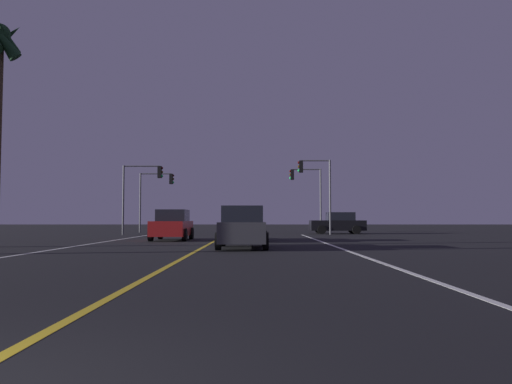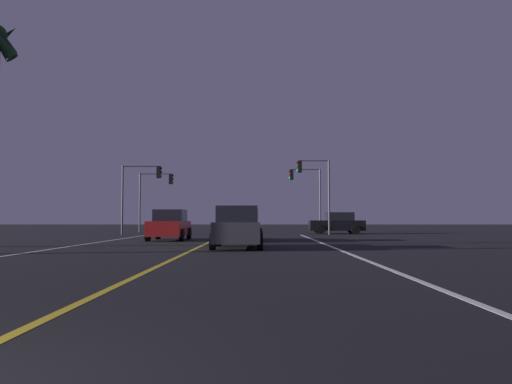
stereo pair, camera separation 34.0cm
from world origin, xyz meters
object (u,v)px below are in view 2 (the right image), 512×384
(car_oncoming, at_px, (170,225))
(traffic_light_far_left, at_px, (156,188))
(traffic_light_near_right, at_px, (314,180))
(traffic_light_far_right, at_px, (305,185))
(car_ahead_far, at_px, (243,226))
(car_lead_same_lane, at_px, (238,228))
(car_crossing_side, at_px, (337,223))
(traffic_light_near_left, at_px, (142,183))

(car_oncoming, xyz_separation_m, traffic_light_far_left, (-3.92, 15.24, 3.00))
(traffic_light_near_right, distance_m, traffic_light_far_right, 5.50)
(car_ahead_far, bearing_deg, car_oncoming, 75.71)
(traffic_light_near_right, height_order, traffic_light_far_right, traffic_light_near_right)
(car_ahead_far, bearing_deg, car_lead_same_lane, 179.98)
(car_ahead_far, xyz_separation_m, traffic_light_far_left, (-8.05, 16.29, 3.00))
(car_lead_same_lane, height_order, car_ahead_far, same)
(car_crossing_side, xyz_separation_m, traffic_light_far_right, (-2.18, 3.47, 3.25))
(car_oncoming, relative_size, traffic_light_far_left, 0.84)
(car_oncoming, relative_size, car_lead_same_lane, 1.00)
(car_crossing_side, distance_m, traffic_light_near_left, 15.51)
(car_crossing_side, distance_m, traffic_light_near_right, 4.39)
(car_lead_same_lane, bearing_deg, traffic_light_near_left, 24.88)
(traffic_light_near_left, bearing_deg, car_ahead_far, -53.34)
(car_crossing_side, xyz_separation_m, traffic_light_near_right, (-2.04, -2.03, 3.31))
(car_ahead_far, bearing_deg, car_crossing_side, -28.76)
(traffic_light_near_left, distance_m, traffic_light_far_left, 5.50)
(traffic_light_far_right, bearing_deg, car_crossing_side, 122.20)
(car_lead_same_lane, distance_m, traffic_light_far_left, 24.37)
(car_crossing_side, xyz_separation_m, traffic_light_near_left, (-15.06, -2.03, 3.06))
(car_lead_same_lane, bearing_deg, traffic_light_far_right, -12.01)
(car_oncoming, relative_size, traffic_light_near_right, 0.76)
(traffic_light_near_left, bearing_deg, car_oncoming, -68.19)
(car_crossing_side, bearing_deg, traffic_light_far_right, -57.80)
(car_ahead_far, relative_size, traffic_light_near_right, 0.76)
(traffic_light_near_right, relative_size, traffic_light_far_right, 1.02)
(car_crossing_side, height_order, car_lead_same_lane, same)
(traffic_light_far_right, distance_m, traffic_light_far_left, 12.91)
(car_ahead_far, distance_m, traffic_light_near_right, 12.34)
(car_lead_same_lane, relative_size, car_ahead_far, 1.00)
(car_crossing_side, distance_m, traffic_light_far_left, 15.77)
(car_ahead_far, relative_size, traffic_light_far_right, 0.78)
(traffic_light_far_left, bearing_deg, car_ahead_far, -63.69)
(car_oncoming, height_order, traffic_light_far_left, traffic_light_far_left)
(car_crossing_side, height_order, car_oncoming, same)
(car_crossing_side, relative_size, traffic_light_near_left, 0.82)
(car_ahead_far, bearing_deg, traffic_light_far_left, 26.31)
(car_oncoming, relative_size, traffic_light_far_right, 0.78)
(traffic_light_near_right, xyz_separation_m, traffic_light_far_right, (-0.15, 5.50, -0.07))
(car_oncoming, relative_size, traffic_light_near_left, 0.82)
(car_lead_same_lane, xyz_separation_m, traffic_light_far_left, (-8.05, 22.81, 3.00))
(traffic_light_near_left, bearing_deg, traffic_light_far_left, 90.26)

